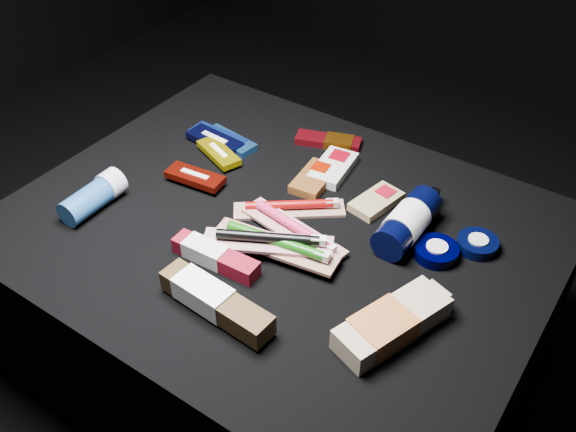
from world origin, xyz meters
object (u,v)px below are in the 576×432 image
Objects in this scene: lotion_bottle at (407,222)px; bodywash_bottle at (391,324)px; toothpaste_carton_red at (212,255)px; deodorant_stick at (94,196)px.

bodywash_bottle is (0.08, -0.22, -0.01)m from lotion_bottle.
bodywash_bottle is 1.27× the size of toothpaste_carton_red.
deodorant_stick is at bearing 179.49° from toothpaste_carton_red.
lotion_bottle is 0.24m from bodywash_bottle.
deodorant_stick is at bearing -153.26° from lotion_bottle.
bodywash_bottle is at bearing 2.77° from deodorant_stick.
deodorant_stick is (-0.53, -0.26, -0.01)m from lotion_bottle.
toothpaste_carton_red is (-0.33, -0.03, -0.01)m from bodywash_bottle.
bodywash_bottle is 1.58× the size of deodorant_stick.
lotion_bottle is at bearing 25.18° from deodorant_stick.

